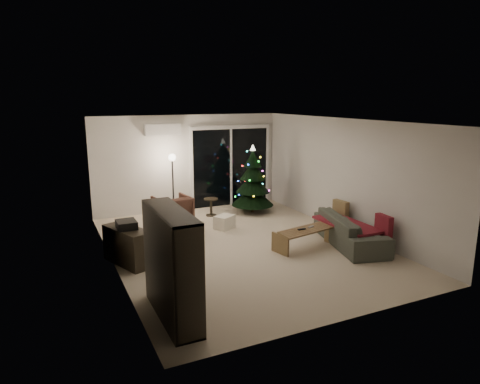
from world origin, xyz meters
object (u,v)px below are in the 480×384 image
at_px(media_cabinet, 128,246).
at_px(armchair, 173,211).
at_px(christmas_tree, 253,179).
at_px(coffee_table, 308,239).
at_px(bookshelf, 158,267).
at_px(sofa, 350,230).

height_order(media_cabinet, armchair, armchair).
height_order(armchair, christmas_tree, christmas_tree).
bearing_deg(armchair, christmas_tree, -179.57).
relative_size(media_cabinet, armchair, 1.34).
distance_m(media_cabinet, christmas_tree, 4.28).
bearing_deg(coffee_table, christmas_tree, 73.33).
relative_size(bookshelf, coffee_table, 1.14).
bearing_deg(coffee_table, bookshelf, -168.13).
bearing_deg(bookshelf, armchair, 73.08).
xyz_separation_m(bookshelf, christmas_tree, (3.63, 4.39, 0.13)).
bearing_deg(bookshelf, christmas_tree, 52.32).
distance_m(media_cabinet, armchair, 2.36).
relative_size(armchair, coffee_table, 0.60).
height_order(bookshelf, christmas_tree, christmas_tree).
relative_size(coffee_table, christmas_tree, 0.75).
height_order(sofa, coffee_table, sofa).
xyz_separation_m(bookshelf, armchair, (1.39, 4.09, -0.39)).
xyz_separation_m(bookshelf, sofa, (4.30, 1.31, -0.45)).
height_order(bookshelf, media_cabinet, bookshelf).
distance_m(bookshelf, coffee_table, 3.69).
bearing_deg(christmas_tree, media_cabinet, -148.78).
distance_m(armchair, coffee_table, 3.30).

